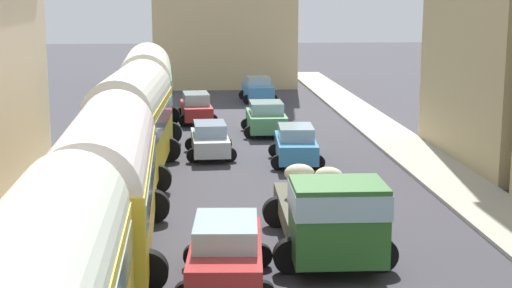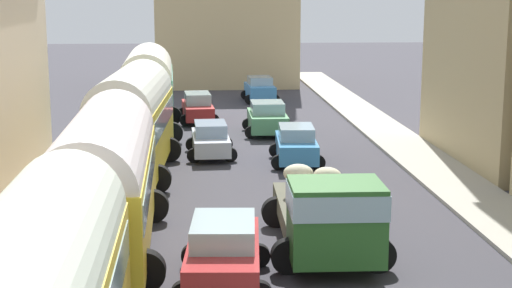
% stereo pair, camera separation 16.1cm
% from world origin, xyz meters
% --- Properties ---
extents(ground_plane, '(154.00, 154.00, 0.00)m').
position_xyz_m(ground_plane, '(0.00, 27.00, 0.00)').
color(ground_plane, '#3B3A40').
extents(sidewalk_left, '(2.50, 70.00, 0.14)m').
position_xyz_m(sidewalk_left, '(-7.25, 27.00, 0.07)').
color(sidewalk_left, '#A1998A').
rests_on(sidewalk_left, ground).
extents(sidewalk_right, '(2.50, 70.00, 0.14)m').
position_xyz_m(sidewalk_right, '(7.25, 27.00, 0.07)').
color(sidewalk_right, '#ABA698').
rests_on(sidewalk_right, ground).
extents(distant_church, '(10.41, 6.73, 18.25)m').
position_xyz_m(distant_church, '(0.00, 53.85, 6.29)').
color(distant_church, tan).
rests_on(distant_church, ground).
extents(parked_bus_1, '(3.45, 9.16, 3.92)m').
position_xyz_m(parked_bus_1, '(-4.60, 15.50, 2.15)').
color(parked_bus_1, yellow).
rests_on(parked_bus_1, ground).
extents(parked_bus_2, '(3.52, 8.35, 4.15)m').
position_xyz_m(parked_bus_2, '(-4.60, 24.50, 2.29)').
color(parked_bus_2, gold).
rests_on(parked_bus_2, ground).
extents(parked_bus_3, '(3.50, 8.37, 4.29)m').
position_xyz_m(parked_bus_3, '(-4.60, 33.50, 2.38)').
color(parked_bus_3, '#2D8B63').
rests_on(parked_bus_3, ground).
extents(cargo_truck_0, '(3.24, 6.69, 2.39)m').
position_xyz_m(cargo_truck_0, '(1.26, 14.80, 1.25)').
color(cargo_truck_0, '#2C6027').
rests_on(cargo_truck_0, ground).
extents(car_0, '(2.29, 3.97, 1.56)m').
position_xyz_m(car_0, '(1.89, 26.31, 0.79)').
color(car_0, '#3B89C7').
rests_on(car_0, ground).
extents(car_1, '(2.40, 3.81, 1.62)m').
position_xyz_m(car_1, '(1.28, 33.11, 0.81)').
color(car_1, '#4D8E5A').
rests_on(car_1, ground).
extents(car_2, '(2.37, 3.77, 1.63)m').
position_xyz_m(car_2, '(1.81, 44.82, 0.81)').
color(car_2, '#418CCF').
rests_on(car_2, ground).
extents(car_4, '(2.46, 4.25, 1.63)m').
position_xyz_m(car_4, '(-1.51, 12.94, 0.82)').
color(car_4, '#AC2829').
rests_on(car_4, ground).
extents(car_5, '(2.20, 3.95, 1.47)m').
position_xyz_m(car_5, '(-1.61, 27.98, 0.74)').
color(car_5, silver).
rests_on(car_5, ground).
extents(car_6, '(2.29, 4.23, 1.59)m').
position_xyz_m(car_6, '(-2.18, 37.14, 0.79)').
color(car_6, '#B42625').
rests_on(car_6, ground).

